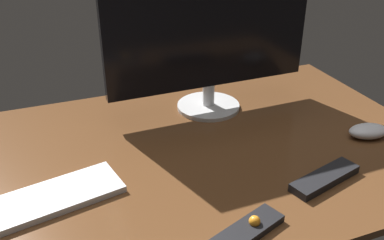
% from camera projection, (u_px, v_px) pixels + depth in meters
% --- Properties ---
extents(desk, '(1.40, 0.84, 0.02)m').
position_uv_depth(desk, '(177.00, 156.00, 1.13)').
color(desk, brown).
rests_on(desk, ground).
extents(monitor, '(0.63, 0.19, 0.46)m').
position_uv_depth(monitor, '(210.00, 29.00, 1.24)').
color(monitor, silver).
rests_on(monitor, desk).
extents(keyboard, '(0.41, 0.19, 0.02)m').
position_uv_depth(keyboard, '(30.00, 205.00, 0.93)').
color(keyboard, silver).
rests_on(keyboard, desk).
extents(computer_mouse, '(0.12, 0.09, 0.04)m').
position_uv_depth(computer_mouse, '(368.00, 131.00, 1.19)').
color(computer_mouse, silver).
rests_on(computer_mouse, desk).
extents(media_remote, '(0.19, 0.11, 0.03)m').
position_uv_depth(media_remote, '(245.00, 232.00, 0.85)').
color(media_remote, black).
rests_on(media_remote, desk).
extents(tv_remote, '(0.20, 0.10, 0.02)m').
position_uv_depth(tv_remote, '(325.00, 178.00, 1.01)').
color(tv_remote, black).
rests_on(tv_remote, desk).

